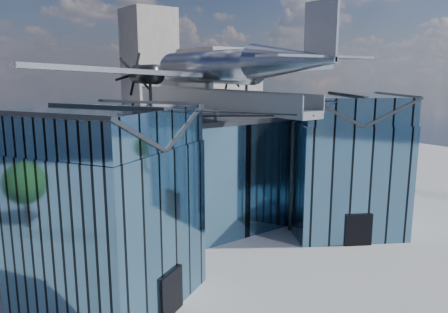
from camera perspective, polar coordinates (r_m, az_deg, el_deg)
ground_plane at (r=34.34m, az=2.02°, el=-12.40°), size 120.00×120.00×0.00m
museum at (r=37.14m, az=-3.48°, el=-1.60°), size 32.88×24.50×17.60m
bg_towers at (r=78.15m, az=-20.75°, el=7.71°), size 77.00×24.50×26.00m
tree_side_e at (r=60.03m, az=13.72°, el=0.71°), size 3.56×3.56×4.69m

